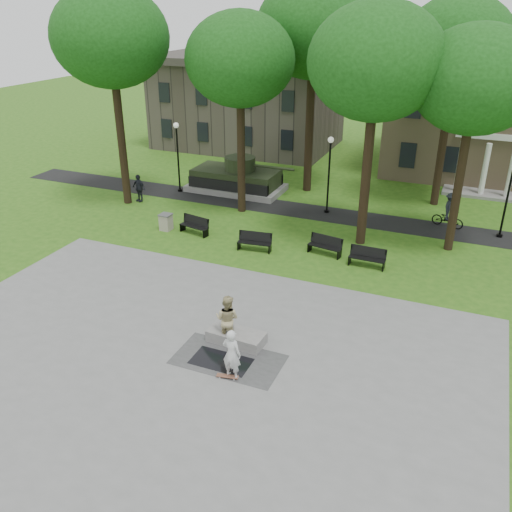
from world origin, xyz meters
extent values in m
plane|color=#295714|center=(0.00, 0.00, 0.00)|extent=(120.00, 120.00, 0.00)
cube|color=gray|center=(0.00, -5.00, 0.01)|extent=(22.00, 16.00, 0.02)
cube|color=black|center=(0.00, 12.00, 0.01)|extent=(44.00, 2.60, 0.01)
cube|color=#9E8460|center=(10.00, 26.00, 4.00)|extent=(16.00, 11.00, 8.00)
cube|color=silver|center=(10.00, 20.50, 3.80)|extent=(6.00, 0.30, 0.40)
cube|color=#4C443D|center=(-11.00, 26.50, 3.60)|extent=(15.00, 10.00, 7.20)
cylinder|color=black|center=(-12.00, 9.00, 4.48)|extent=(0.52, 0.52, 8.96)
ellipsoid|color=#13430F|center=(-12.00, 9.00, 10.08)|extent=(6.80, 6.80, 5.78)
cylinder|color=black|center=(-4.50, 10.50, 4.00)|extent=(0.48, 0.48, 8.00)
ellipsoid|color=#13430F|center=(-4.50, 10.50, 9.00)|extent=(6.20, 6.20, 5.27)
cylinder|color=black|center=(3.50, 8.50, 4.16)|extent=(0.50, 0.50, 8.32)
ellipsoid|color=#13430F|center=(3.50, 8.50, 9.36)|extent=(6.60, 6.60, 5.61)
cylinder|color=black|center=(8.00, 9.50, 3.84)|extent=(0.46, 0.46, 7.68)
ellipsoid|color=#13430F|center=(8.00, 9.50, 8.64)|extent=(6.00, 6.00, 5.10)
cylinder|color=black|center=(-2.00, 16.00, 4.64)|extent=(0.54, 0.54, 9.28)
ellipsoid|color=#13430F|center=(-2.00, 16.00, 10.44)|extent=(7.20, 7.20, 6.12)
cylinder|color=black|center=(6.50, 16.50, 4.32)|extent=(0.50, 0.50, 8.64)
ellipsoid|color=#13430F|center=(6.50, 16.50, 9.72)|extent=(6.40, 6.40, 5.44)
cylinder|color=black|center=(-10.00, 12.30, 2.20)|extent=(0.12, 0.12, 4.40)
sphere|color=silver|center=(-10.00, 12.30, 4.55)|extent=(0.36, 0.36, 0.36)
cylinder|color=black|center=(-10.00, 12.30, 0.08)|extent=(0.32, 0.32, 0.16)
cylinder|color=black|center=(0.50, 12.30, 2.20)|extent=(0.12, 0.12, 4.40)
sphere|color=silver|center=(0.50, 12.30, 4.55)|extent=(0.36, 0.36, 0.36)
cylinder|color=black|center=(0.50, 12.30, 0.08)|extent=(0.32, 0.32, 0.16)
cylinder|color=black|center=(10.50, 12.30, 2.20)|extent=(0.12, 0.12, 4.40)
cylinder|color=black|center=(10.50, 12.30, 0.08)|extent=(0.32, 0.32, 0.16)
cube|color=gray|center=(-6.50, 14.00, 0.20)|extent=(6.50, 3.40, 0.40)
cube|color=#232C17|center=(-6.50, 14.00, 0.95)|extent=(5.80, 2.80, 1.10)
cube|color=black|center=(-6.50, 12.65, 0.75)|extent=(5.80, 0.35, 0.70)
cube|color=black|center=(-6.50, 15.35, 0.75)|extent=(5.80, 0.35, 0.70)
cylinder|color=#232C17|center=(-6.20, 14.00, 1.95)|extent=(2.10, 2.10, 0.90)
cylinder|color=#232C17|center=(-3.90, 14.00, 1.95)|extent=(3.20, 0.18, 0.18)
cube|color=black|center=(1.26, -4.15, 0.02)|extent=(2.20, 1.20, 0.00)
cube|color=gray|center=(1.26, -2.79, 0.24)|extent=(2.25, 1.11, 0.45)
cube|color=brown|center=(1.89, -4.92, 0.06)|extent=(0.80, 0.34, 0.07)
imported|color=silver|center=(2.02, -4.80, 0.98)|extent=(0.73, 0.51, 1.92)
imported|color=tan|center=(0.93, -2.87, 1.01)|extent=(0.97, 0.75, 1.98)
imported|color=#20212B|center=(-11.43, 9.52, 0.91)|extent=(1.14, 0.69, 1.81)
imported|color=black|center=(7.63, 12.73, 0.49)|extent=(1.95, 1.10, 0.97)
imported|color=black|center=(7.63, 12.73, 1.26)|extent=(0.85, 1.16, 1.62)
cube|color=black|center=(-5.46, 6.05, 0.45)|extent=(1.85, 0.80, 0.05)
cube|color=black|center=(-5.46, 6.27, 0.75)|extent=(1.79, 0.51, 0.50)
cube|color=black|center=(-6.31, 6.05, 0.23)|extent=(0.15, 0.45, 0.45)
cube|color=black|center=(-4.61, 6.05, 0.23)|extent=(0.15, 0.45, 0.45)
cube|color=black|center=(-1.41, 5.27, 0.45)|extent=(1.84, 0.66, 0.05)
cube|color=black|center=(-1.41, 5.49, 0.75)|extent=(1.81, 0.37, 0.50)
cube|color=black|center=(-2.26, 5.27, 0.23)|extent=(0.11, 0.45, 0.45)
cube|color=black|center=(-0.56, 5.27, 0.23)|extent=(0.11, 0.45, 0.45)
cube|color=black|center=(2.13, 6.23, 0.45)|extent=(1.85, 0.76, 0.05)
cube|color=black|center=(2.13, 6.45, 0.75)|extent=(1.80, 0.46, 0.50)
cube|color=black|center=(1.28, 6.23, 0.23)|extent=(0.14, 0.45, 0.45)
cube|color=black|center=(2.98, 6.23, 0.23)|extent=(0.14, 0.45, 0.45)
cube|color=black|center=(4.46, 5.66, 0.45)|extent=(1.81, 0.48, 0.05)
cube|color=black|center=(4.46, 5.88, 0.75)|extent=(1.80, 0.18, 0.50)
cube|color=black|center=(3.61, 5.66, 0.23)|extent=(0.07, 0.45, 0.45)
cube|color=black|center=(5.31, 5.66, 0.23)|extent=(0.07, 0.45, 0.45)
cube|color=#A49887|center=(-7.22, 5.95, 0.45)|extent=(0.61, 0.61, 0.90)
cube|color=#4C4C4C|center=(-7.22, 5.95, 0.93)|extent=(0.67, 0.67, 0.06)
camera|label=1|loc=(8.77, -18.64, 11.99)|focal=38.00mm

